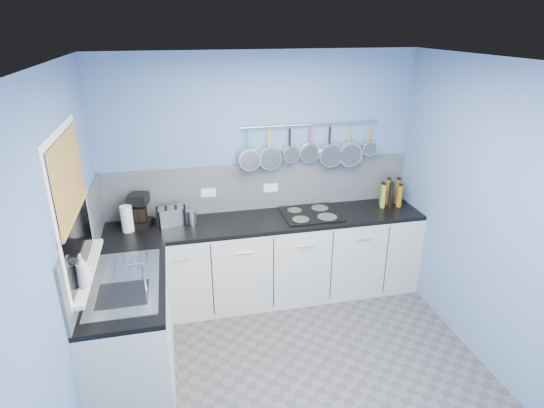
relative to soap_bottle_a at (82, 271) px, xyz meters
name	(u,v)px	position (x,y,z in m)	size (l,w,h in m)	color
floor	(297,375)	(1.53, -0.06, -1.18)	(3.20, 3.00, 0.02)	#47474C
ceiling	(306,61)	(1.53, -0.06, 1.34)	(3.20, 3.00, 0.02)	white
wall_back	(261,176)	(1.53, 1.45, 0.08)	(3.20, 0.02, 2.50)	#5271A7
wall_front	(400,400)	(1.53, -1.57, 0.08)	(3.20, 0.02, 2.50)	#5271A7
wall_left	(66,266)	(-0.08, -0.06, 0.08)	(0.02, 3.00, 2.50)	#5271A7
wall_right	(494,221)	(3.14, -0.06, 0.08)	(0.02, 3.00, 2.50)	#5271A7
backsplash_back	(261,186)	(1.53, 1.43, -0.02)	(3.20, 0.02, 0.50)	gray
backsplash_left	(86,239)	(-0.06, 0.54, -0.02)	(0.02, 1.80, 0.50)	gray
cabinet_run_back	(267,260)	(1.53, 1.14, -0.74)	(3.20, 0.60, 0.86)	#BCBBBA
worktop_back	(267,221)	(1.53, 1.14, -0.29)	(3.20, 0.60, 0.04)	black
cabinet_run_left	(133,332)	(0.23, 0.24, -0.74)	(0.60, 1.20, 0.86)	#BCBBBA
worktop_left	(125,284)	(0.23, 0.24, -0.29)	(0.60, 1.20, 0.04)	black
window_frame	(72,206)	(-0.05, 0.24, 0.38)	(0.01, 1.00, 1.10)	white
window_glass	(73,206)	(-0.04, 0.24, 0.38)	(0.01, 0.90, 1.00)	black
bamboo_blind	(68,176)	(-0.03, 0.24, 0.61)	(0.01, 0.90, 0.55)	#9E6333
window_sill	(88,270)	(-0.02, 0.24, -0.13)	(0.10, 0.98, 0.03)	white
sink_unit	(125,282)	(0.23, 0.24, -0.27)	(0.50, 0.95, 0.01)	silver
mixer_tap	(144,277)	(0.39, 0.06, -0.14)	(0.12, 0.08, 0.26)	silver
socket_left	(208,193)	(0.98, 1.41, -0.04)	(0.15, 0.01, 0.09)	white
socket_right	(271,188)	(1.63, 1.41, -0.04)	(0.15, 0.01, 0.09)	white
pot_rail	(310,125)	(2.03, 1.39, 0.61)	(0.02, 0.02, 1.45)	silver
soap_bottle_a	(82,271)	(0.00, 0.00, 0.00)	(0.09, 0.09, 0.24)	white
soap_bottle_b	(84,271)	(0.00, 0.05, -0.03)	(0.08, 0.08, 0.17)	white
paper_towel	(127,219)	(0.19, 1.16, -0.14)	(0.11, 0.11, 0.25)	white
coffee_maker	(140,211)	(0.31, 1.25, -0.11)	(0.18, 0.20, 0.32)	black
toaster	(171,216)	(0.60, 1.23, -0.18)	(0.26, 0.15, 0.17)	silver
canister	(191,217)	(0.79, 1.21, -0.20)	(0.09, 0.09, 0.13)	silver
hob	(311,214)	(1.99, 1.15, -0.26)	(0.57, 0.50, 0.01)	black
pan_0	(248,149)	(1.40, 1.38, 0.40)	(0.22, 0.12, 0.41)	silver
pan_1	(269,148)	(1.61, 1.38, 0.40)	(0.24, 0.08, 0.43)	silver
pan_2	(290,144)	(1.82, 1.38, 0.43)	(0.17, 0.10, 0.36)	silver
pan_3	(310,144)	(2.03, 1.38, 0.41)	(0.20, 0.05, 0.39)	silver
pan_4	(329,145)	(2.24, 1.38, 0.39)	(0.25, 0.10, 0.44)	silver
pan_5	(349,144)	(2.45, 1.38, 0.39)	(0.26, 0.10, 0.45)	silver
pan_6	(368,139)	(2.67, 1.38, 0.44)	(0.16, 0.10, 0.35)	silver
condiment_0	(397,191)	(3.00, 1.25, -0.13)	(0.06, 0.06, 0.27)	brown
condiment_1	(388,192)	(2.89, 1.25, -0.13)	(0.06, 0.06, 0.28)	brown
condiment_2	(382,194)	(2.82, 1.24, -0.15)	(0.05, 0.05, 0.24)	#265919
condiment_3	(400,196)	(2.98, 1.15, -0.15)	(0.06, 0.06, 0.24)	#8C5914
condiment_4	(391,195)	(2.87, 1.15, -0.13)	(0.05, 0.05, 0.27)	black
condiment_5	(383,196)	(2.80, 1.17, -0.14)	(0.05, 0.05, 0.26)	olive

